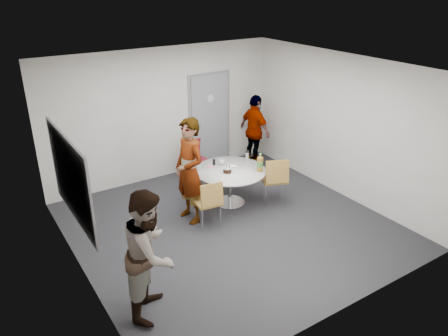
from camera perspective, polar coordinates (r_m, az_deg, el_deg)
floor at (r=7.59m, az=0.83°, el=-7.53°), size 5.00×5.00×0.00m
ceiling at (r=6.60m, az=0.97°, el=12.92°), size 5.00×5.00×0.00m
wall_back at (r=9.05m, az=-8.00°, el=6.93°), size 5.00×0.00×5.00m
wall_left at (r=6.08m, az=-19.14°, el=-2.93°), size 0.00×5.00×5.00m
wall_right at (r=8.54m, az=15.04°, el=5.31°), size 0.00×5.00×5.00m
wall_front at (r=5.30m, az=16.19°, el=-6.61°), size 5.00×0.00×5.00m
door at (r=9.62m, az=-1.90°, el=6.16°), size 1.02×0.17×2.12m
whiteboard at (r=6.22m, az=-19.40°, el=-1.31°), size 0.04×1.90×1.25m
table at (r=8.03m, az=1.04°, el=-0.79°), size 1.31×1.31×1.03m
chair_near_left at (r=7.30m, az=-1.91°, el=-4.18°), size 0.46×0.49×0.86m
chair_near_right at (r=8.05m, az=6.71°, el=-1.12°), size 0.59×0.62×0.93m
chair_far at (r=9.03m, az=-3.69°, el=1.53°), size 0.48×0.51×0.87m
person_main at (r=7.38m, az=-4.53°, el=-0.40°), size 0.50×0.71×1.85m
person_left at (r=5.50m, az=-9.62°, el=-10.87°), size 1.02×1.05×1.70m
person_right at (r=9.72m, az=4.06°, el=4.90°), size 0.43×0.95×1.60m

